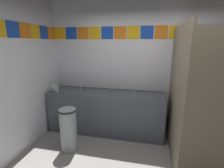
{
  "coord_description": "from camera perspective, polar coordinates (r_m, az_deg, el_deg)",
  "views": [
    {
      "loc": [
        0.07,
        -1.92,
        1.89
      ],
      "look_at": [
        -0.58,
        1.0,
        1.14
      ],
      "focal_mm": 26.75,
      "sensor_mm": 36.0,
      "label": 1
    }
  ],
  "objects": [
    {
      "name": "wall_back",
      "position": [
        3.6,
        11.33,
        5.74
      ],
      "size": [
        4.06,
        0.09,
        2.77
      ],
      "color": "silver",
      "rests_on": "ground_plane"
    },
    {
      "name": "faucet_right",
      "position": [
        3.45,
        7.85,
        -2.22
      ],
      "size": [
        0.04,
        0.1,
        0.14
      ],
      "color": "silver",
      "rests_on": "vanity_counter"
    },
    {
      "name": "trash_bin",
      "position": [
        3.16,
        -14.65,
        -14.83
      ],
      "size": [
        0.3,
        0.3,
        0.78
      ],
      "color": "#999EA3",
      "rests_on": "ground_plane"
    },
    {
      "name": "faucet_left",
      "position": [
        3.74,
        -10.81,
        -1.08
      ],
      "size": [
        0.04,
        0.1,
        0.14
      ],
      "color": "silver",
      "rests_on": "vanity_counter"
    },
    {
      "name": "toilet",
      "position": [
        3.65,
        27.33,
        -13.41
      ],
      "size": [
        0.39,
        0.49,
        0.74
      ],
      "color": "white",
      "rests_on": "ground_plane"
    },
    {
      "name": "stall_divider",
      "position": [
        2.7,
        25.18,
        -4.8
      ],
      "size": [
        0.92,
        1.52,
        2.16
      ],
      "color": "#726651",
      "rests_on": "ground_plane"
    },
    {
      "name": "vanity_counter",
      "position": [
        3.63,
        -2.15,
        -9.43
      ],
      "size": [
        2.4,
        0.61,
        0.88
      ],
      "color": "#4C515B",
      "rests_on": "ground_plane"
    },
    {
      "name": "soap_dispenser",
      "position": [
        3.69,
        -18.68,
        -1.35
      ],
      "size": [
        0.09,
        0.09,
        0.16
      ],
      "color": "#B7BABF",
      "rests_on": "vanity_counter"
    }
  ]
}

